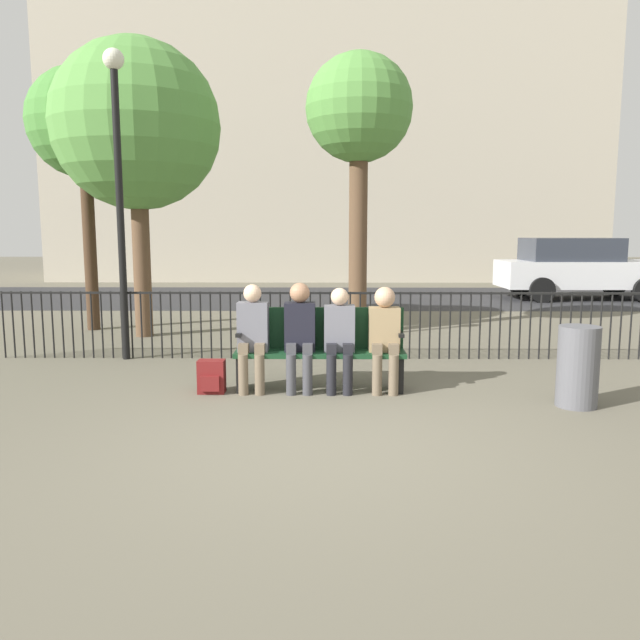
% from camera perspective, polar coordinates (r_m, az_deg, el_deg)
% --- Properties ---
extents(ground_plane, '(80.00, 80.00, 0.00)m').
position_cam_1_polar(ground_plane, '(5.29, -0.26, -11.53)').
color(ground_plane, '#605B4C').
extents(park_bench, '(1.91, 0.45, 0.92)m').
position_cam_1_polar(park_bench, '(7.08, 0.01, -2.32)').
color(park_bench, '#14381E').
rests_on(park_bench, ground).
extents(seated_person_0, '(0.34, 0.39, 1.20)m').
position_cam_1_polar(seated_person_0, '(6.97, -6.17, -1.10)').
color(seated_person_0, brown).
rests_on(seated_person_0, ground).
extents(seated_person_1, '(0.34, 0.39, 1.22)m').
position_cam_1_polar(seated_person_1, '(6.93, -1.86, -0.96)').
color(seated_person_1, '#3D3D42').
rests_on(seated_person_1, ground).
extents(seated_person_2, '(0.34, 0.39, 1.16)m').
position_cam_1_polar(seated_person_2, '(6.93, 1.79, -1.30)').
color(seated_person_2, black).
rests_on(seated_person_2, ground).
extents(seated_person_3, '(0.34, 0.39, 1.17)m').
position_cam_1_polar(seated_person_3, '(6.95, 5.92, -1.13)').
color(seated_person_3, brown).
rests_on(seated_person_3, ground).
extents(backpack, '(0.30, 0.22, 0.37)m').
position_cam_1_polar(backpack, '(7.03, -9.89, -5.16)').
color(backpack, maroon).
rests_on(backpack, ground).
extents(fence_railing, '(9.01, 0.03, 0.95)m').
position_cam_1_polar(fence_railing, '(8.73, 0.04, 0.06)').
color(fence_railing, black).
rests_on(fence_railing, ground).
extents(tree_0, '(1.94, 1.94, 4.65)m').
position_cam_1_polar(tree_0, '(12.19, -20.80, 16.33)').
color(tree_0, '#422D1E').
rests_on(tree_0, ground).
extents(tree_1, '(1.82, 1.82, 4.77)m').
position_cam_1_polar(tree_1, '(11.14, 3.59, 18.21)').
color(tree_1, brown).
rests_on(tree_1, ground).
extents(tree_2, '(2.76, 2.76, 4.89)m').
position_cam_1_polar(tree_2, '(11.14, -16.44, 16.59)').
color(tree_2, brown).
rests_on(tree_2, ground).
extents(lamp_post, '(0.28, 0.28, 4.18)m').
position_cam_1_polar(lamp_post, '(9.09, -17.99, 13.59)').
color(lamp_post, black).
rests_on(lamp_post, ground).
extents(street_surface, '(24.00, 6.00, 0.01)m').
position_cam_1_polar(street_surface, '(17.08, 0.42, 2.10)').
color(street_surface, '#2B2B2D').
rests_on(street_surface, ground).
extents(parked_car_0, '(4.20, 1.94, 1.62)m').
position_cam_1_polar(parked_car_0, '(17.92, 22.49, 4.46)').
color(parked_car_0, silver).
rests_on(parked_car_0, ground).
extents(building_facade, '(20.00, 6.00, 17.20)m').
position_cam_1_polar(building_facade, '(25.90, 0.54, 23.33)').
color(building_facade, '#B2A893').
rests_on(building_facade, ground).
extents(trash_bin, '(0.41, 0.41, 0.83)m').
position_cam_1_polar(trash_bin, '(6.88, 22.51, -3.95)').
color(trash_bin, '#56565B').
rests_on(trash_bin, ground).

